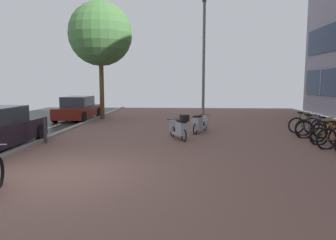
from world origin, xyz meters
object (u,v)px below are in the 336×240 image
at_px(bicycle_rack_04, 326,132).
at_px(bicycle_rack_07, 304,125).
at_px(street_tree, 100,34).
at_px(bicycle_rack_05, 313,129).
at_px(parked_car_far, 78,109).
at_px(scooter_mid, 180,128).
at_px(bicycle_rack_03, 328,136).
at_px(scooter_near, 199,124).
at_px(bicycle_rack_06, 311,127).
at_px(lamp_post, 204,56).
at_px(bollard_far, 45,131).

xyz_separation_m(bicycle_rack_04, bicycle_rack_07, (-0.08, 2.04, -0.01)).
height_order(bicycle_rack_04, street_tree, street_tree).
distance_m(bicycle_rack_05, parked_car_far, 12.71).
distance_m(bicycle_rack_04, scooter_mid, 5.43).
distance_m(bicycle_rack_03, scooter_near, 5.05).
bearing_deg(scooter_near, bicycle_rack_06, -5.34).
distance_m(scooter_mid, street_tree, 9.48).
height_order(bicycle_rack_04, lamp_post, lamp_post).
relative_size(scooter_near, street_tree, 0.25).
xyz_separation_m(scooter_mid, parked_car_far, (-6.14, 6.30, 0.18)).
relative_size(bicycle_rack_05, bicycle_rack_06, 1.06).
bearing_deg(street_tree, lamp_post, -24.37).
height_order(lamp_post, street_tree, street_tree).
relative_size(parked_car_far, lamp_post, 0.64).
bearing_deg(bollard_far, lamp_post, 40.19).
bearing_deg(lamp_post, bicycle_rack_06, -33.61).
xyz_separation_m(bicycle_rack_07, lamp_post, (-4.26, 2.17, 3.15)).
relative_size(bicycle_rack_06, lamp_post, 0.21).
distance_m(parked_car_far, bollard_far, 7.35).
xyz_separation_m(bicycle_rack_03, bicycle_rack_05, (0.02, 1.36, 0.03)).
height_order(bicycle_rack_03, street_tree, street_tree).
height_order(bicycle_rack_06, street_tree, street_tree).
relative_size(scooter_mid, parked_car_far, 0.38).
relative_size(bicycle_rack_06, scooter_near, 0.80).
bearing_deg(street_tree, bollard_far, -90.43).
distance_m(scooter_near, bollard_far, 6.25).
height_order(bicycle_rack_07, parked_car_far, parked_car_far).
height_order(bicycle_rack_05, parked_car_far, parked_car_far).
relative_size(bicycle_rack_04, parked_car_far, 0.34).
bearing_deg(bicycle_rack_05, bicycle_rack_06, 75.88).
height_order(bicycle_rack_07, street_tree, street_tree).
bearing_deg(scooter_near, street_tree, 137.72).
relative_size(parked_car_far, street_tree, 0.59).
height_order(bicycle_rack_06, bicycle_rack_07, same).
relative_size(bicycle_rack_03, bicycle_rack_06, 0.97).
relative_size(bicycle_rack_04, street_tree, 0.20).
relative_size(bicycle_rack_04, lamp_post, 0.22).
distance_m(bicycle_rack_03, bicycle_rack_07, 2.72).
bearing_deg(bicycle_rack_04, scooter_near, 158.94).
bearing_deg(scooter_near, bollard_far, -155.13).
xyz_separation_m(bicycle_rack_06, lamp_post, (-4.29, 2.85, 3.15)).
bearing_deg(parked_car_far, bicycle_rack_05, -26.76).
distance_m(bicycle_rack_05, bollard_far, 10.21).
height_order(bicycle_rack_03, bollard_far, bicycle_rack_03).
height_order(bicycle_rack_04, scooter_near, bicycle_rack_04).
height_order(bicycle_rack_07, lamp_post, lamp_post).
distance_m(street_tree, bollard_far, 8.97).
bearing_deg(bollard_far, street_tree, 89.57).
height_order(bicycle_rack_06, bollard_far, bicycle_rack_06).
bearing_deg(bicycle_rack_06, street_tree, 151.55).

